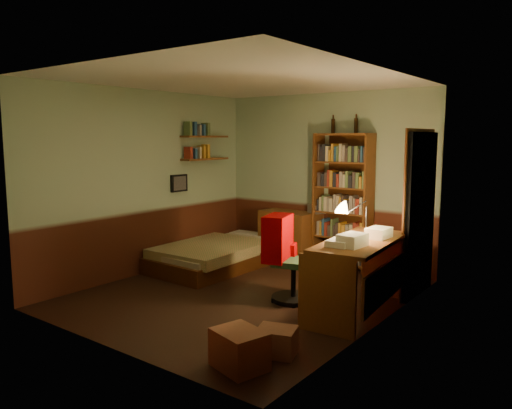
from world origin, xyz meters
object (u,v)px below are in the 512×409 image
Objects in this scene: mini_stereo at (317,209)px; desk at (360,277)px; desk_lamp at (367,213)px; cardboard_box_a at (239,349)px; cardboard_box_b at (277,341)px; bookshelf at (342,202)px; office_chair at (294,255)px; bed at (220,246)px; dresser at (288,236)px.

mini_stereo is 0.15× the size of desk.
mini_stereo is 2.13m from desk_lamp.
desk is 1.87m from cardboard_box_a.
bookshelf is at bearing 106.91° from cardboard_box_b.
mini_stereo is 0.48m from bookshelf.
cardboard_box_a is at bearing -45.09° from mini_stereo.
office_chair is (-0.80, -0.24, -0.55)m from desk_lamp.
cardboard_box_b is (0.10, 0.41, -0.04)m from cardboard_box_a.
cardboard_box_b is at bearing -41.12° from mini_stereo.
cardboard_box_a is at bearing -103.49° from cardboard_box_b.
bed is at bearing 161.00° from desk.
bed is 1.58m from mini_stereo.
desk is (1.51, -1.65, -0.44)m from mini_stereo.
dresser is at bearing 121.64° from cardboard_box_b.
office_chair reaches higher than bed.
office_chair is (1.14, -1.61, 0.16)m from dresser.
bookshelf is 5.83× the size of cardboard_box_b.
mini_stereo is 0.70× the size of cardboard_box_b.
desk is 0.71m from desk_lamp.
mini_stereo is at bearing 110.12° from cardboard_box_a.
desk is at bearing -9.95° from office_chair.
bed reaches higher than cardboard_box_b.
mini_stereo is 0.42× the size of desk_lamp.
mini_stereo is at bearing 22.00° from dresser.
cardboard_box_b is at bearing -100.52° from desk.
cardboard_box_b is (0.68, -1.34, -0.44)m from office_chair.
bookshelf is at bearing 103.46° from cardboard_box_a.
office_chair is (-0.81, -0.08, 0.15)m from desk.
desk_lamp is (1.93, -1.37, 0.71)m from dresser.
bookshelf is at bearing 117.85° from desk.
dresser is 2.47m from desk_lamp.
desk_lamp reaches higher than cardboard_box_b.
bookshelf is 1.79× the size of office_chair.
bookshelf is 3.64m from cardboard_box_a.
desk_lamp is at bearing -47.90° from bookshelf.
desk_lamp is at bearing 90.39° from desk.
dresser is at bearing 159.06° from desk_lamp.
bookshelf is at bearing 34.12° from bed.
office_chair is at bearing -75.34° from bookshelf.
desk reaches higher than dresser.
desk is 2.73× the size of desk_lamp.
bookshelf is (0.90, 0.08, 0.60)m from dresser.
cardboard_box_a is at bearing -45.07° from bed.
desk_lamp reaches higher than office_chair.
dresser is 0.65m from mini_stereo.
office_chair reaches higher than desk.
desk_lamp is at bearing -9.12° from bed.
bed is 4.82× the size of cardboard_box_a.
desk is 1.38× the size of office_chair.
desk_lamp reaches higher than cardboard_box_a.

